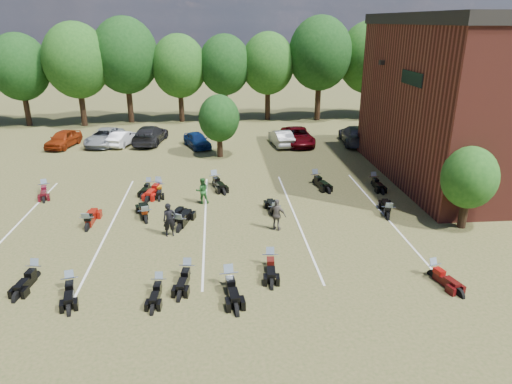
{
  "coord_description": "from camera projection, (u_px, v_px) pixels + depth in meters",
  "views": [
    {
      "loc": [
        -2.23,
        -19.86,
        10.21
      ],
      "look_at": [
        -0.12,
        4.0,
        1.2
      ],
      "focal_mm": 32.0,
      "sensor_mm": 36.0,
      "label": 1
    }
  ],
  "objects": [
    {
      "name": "motorcycle_0",
      "position": [
        36.0,
        278.0,
        19.29
      ],
      "size": [
        0.94,
        2.24,
        1.21
      ],
      "primitive_type": null,
      "rotation": [
        0.0,
        0.0,
        -0.12
      ],
      "color": "black",
      "rests_on": "ground"
    },
    {
      "name": "person_green",
      "position": [
        202.0,
        191.0,
        26.95
      ],
      "size": [
        0.86,
        0.72,
        1.59
      ],
      "primitive_type": "imported",
      "rotation": [
        0.0,
        0.0,
        3.31
      ],
      "color": "#225B24",
      "rests_on": "ground"
    },
    {
      "name": "person_black",
      "position": [
        169.0,
        220.0,
        22.82
      ],
      "size": [
        0.71,
        0.54,
        1.73
      ],
      "primitive_type": "imported",
      "rotation": [
        0.0,
        0.0,
        0.21
      ],
      "color": "black",
      "rests_on": "ground"
    },
    {
      "name": "motorcycle_12",
      "position": [
        275.0,
        217.0,
        25.28
      ],
      "size": [
        0.89,
        2.39,
        1.31
      ],
      "primitive_type": null,
      "rotation": [
        0.0,
        0.0,
        3.21
      ],
      "color": "black",
      "rests_on": "ground"
    },
    {
      "name": "car_7",
      "position": [
        355.0,
        135.0,
        40.11
      ],
      "size": [
        2.82,
        5.74,
        1.61
      ],
      "primitive_type": "imported",
      "rotation": [
        0.0,
        0.0,
        3.04
      ],
      "color": "#333338",
      "rests_on": "ground"
    },
    {
      "name": "ground",
      "position": [
        266.0,
        243.0,
        22.3
      ],
      "size": [
        160.0,
        160.0,
        0.0
      ],
      "primitive_type": "plane",
      "color": "brown",
      "rests_on": "ground"
    },
    {
      "name": "person_grey",
      "position": [
        277.0,
        215.0,
        23.45
      ],
      "size": [
        1.07,
        0.86,
        1.7
      ],
      "primitive_type": "imported",
      "rotation": [
        0.0,
        0.0,
        2.62
      ],
      "color": "#504944",
      "rests_on": "ground"
    },
    {
      "name": "motorcycle_9",
      "position": [
        180.0,
        230.0,
        23.7
      ],
      "size": [
        1.39,
        2.58,
        1.37
      ],
      "primitive_type": null,
      "rotation": [
        0.0,
        0.0,
        2.88
      ],
      "color": "black",
      "rests_on": "ground"
    },
    {
      "name": "motorcycle_10",
      "position": [
        173.0,
        223.0,
        24.5
      ],
      "size": [
        1.18,
        2.15,
        1.14
      ],
      "primitive_type": null,
      "rotation": [
        0.0,
        0.0,
        2.87
      ],
      "color": "black",
      "rests_on": "ground"
    },
    {
      "name": "motorcycle_4",
      "position": [
        229.0,
        287.0,
        18.65
      ],
      "size": [
        1.06,
        2.52,
        1.36
      ],
      "primitive_type": null,
      "rotation": [
        0.0,
        0.0,
        0.12
      ],
      "color": "black",
      "rests_on": "ground"
    },
    {
      "name": "motorcycle_13",
      "position": [
        387.0,
        218.0,
        25.16
      ],
      "size": [
        1.29,
        2.54,
        1.35
      ],
      "primitive_type": null,
      "rotation": [
        0.0,
        0.0,
        2.92
      ],
      "color": "black",
      "rests_on": "ground"
    },
    {
      "name": "motorcycle_18",
      "position": [
        215.0,
        185.0,
        30.24
      ],
      "size": [
        1.5,
        2.62,
        1.39
      ],
      "primitive_type": null,
      "rotation": [
        0.0,
        0.0,
        0.3
      ],
      "color": "black",
      "rests_on": "ground"
    },
    {
      "name": "motorcycle_6",
      "position": [
        433.0,
        277.0,
        19.4
      ],
      "size": [
        1.19,
        2.2,
        1.17
      ],
      "primitive_type": null,
      "rotation": [
        0.0,
        0.0,
        0.26
      ],
      "color": "#3F090A",
      "rests_on": "ground"
    },
    {
      "name": "car_6",
      "position": [
        298.0,
        136.0,
        39.97
      ],
      "size": [
        2.53,
        5.24,
        1.44
      ],
      "primitive_type": "imported",
      "rotation": [
        0.0,
        0.0,
        0.03
      ],
      "color": "#53040B",
      "rests_on": "ground"
    },
    {
      "name": "motorcycle_20",
      "position": [
        373.0,
        185.0,
        30.21
      ],
      "size": [
        0.74,
        2.23,
        1.24
      ],
      "primitive_type": null,
      "rotation": [
        0.0,
        0.0,
        0.02
      ],
      "color": "black",
      "rests_on": "ground"
    },
    {
      "name": "motorcycle_3",
      "position": [
        188.0,
        278.0,
        19.34
      ],
      "size": [
        1.01,
        2.26,
        1.21
      ],
      "primitive_type": null,
      "rotation": [
        0.0,
        0.0,
        -0.15
      ],
      "color": "black",
      "rests_on": "ground"
    },
    {
      "name": "motorcycle_5",
      "position": [
        270.0,
        267.0,
        20.2
      ],
      "size": [
        0.89,
        2.3,
        1.26
      ],
      "primitive_type": null,
      "rotation": [
        0.0,
        0.0,
        -0.08
      ],
      "color": "black",
      "rests_on": "ground"
    },
    {
      "name": "motorcycle_15",
      "position": [
        158.0,
        192.0,
        29.04
      ],
      "size": [
        1.37,
        2.54,
        1.35
      ],
      "primitive_type": null,
      "rotation": [
        0.0,
        0.0,
        -0.26
      ],
      "color": "#9A100B",
      "rests_on": "ground"
    },
    {
      "name": "motorcycle_1",
      "position": [
        71.0,
        291.0,
        18.4
      ],
      "size": [
        1.16,
        2.26,
        1.21
      ],
      "primitive_type": null,
      "rotation": [
        0.0,
        0.0,
        0.23
      ],
      "color": "black",
      "rests_on": "ground"
    },
    {
      "name": "motorcycle_2",
      "position": [
        160.0,
        291.0,
        18.4
      ],
      "size": [
        0.77,
        2.03,
        1.11
      ],
      "primitive_type": null,
      "rotation": [
        0.0,
        0.0,
        -0.07
      ],
      "color": "black",
      "rests_on": "ground"
    },
    {
      "name": "car_2",
      "position": [
        104.0,
        137.0,
        39.87
      ],
      "size": [
        3.01,
        5.25,
        1.38
      ],
      "primitive_type": "imported",
      "rotation": [
        0.0,
        0.0,
        -0.15
      ],
      "color": "gray",
      "rests_on": "ground"
    },
    {
      "name": "young_tree_midfield",
      "position": [
        219.0,
        118.0,
        35.49
      ],
      "size": [
        3.2,
        3.2,
        4.7
      ],
      "color": "black",
      "rests_on": "ground"
    },
    {
      "name": "car_4",
      "position": [
        197.0,
        140.0,
        39.03
      ],
      "size": [
        2.81,
        4.1,
        1.29
      ],
      "primitive_type": "imported",
      "rotation": [
        0.0,
        0.0,
        0.37
      ],
      "color": "navy",
      "rests_on": "ground"
    },
    {
      "name": "motorcycle_14",
      "position": [
        45.0,
        193.0,
        28.83
      ],
      "size": [
        1.29,
        2.33,
        1.24
      ],
      "primitive_type": null,
      "rotation": [
        0.0,
        0.0,
        0.28
      ],
      "color": "#430910",
      "rests_on": "ground"
    },
    {
      "name": "tree_line",
      "position": [
        226.0,
        61.0,
        47.03
      ],
      "size": [
        56.0,
        6.0,
        9.79
      ],
      "color": "black",
      "rests_on": "ground"
    },
    {
      "name": "car_3",
      "position": [
        150.0,
        135.0,
        40.32
      ],
      "size": [
        3.0,
        5.66,
        1.56
      ],
      "primitive_type": "imported",
      "rotation": [
        0.0,
        0.0,
        2.99
      ],
      "color": "black",
      "rests_on": "ground"
    },
    {
      "name": "motorcycle_17",
      "position": [
        160.0,
        192.0,
        28.98
      ],
      "size": [
        0.78,
        2.04,
        1.12
      ],
      "primitive_type": null,
      "rotation": [
        0.0,
        0.0,
        0.07
      ],
      "color": "black",
      "rests_on": "ground"
    },
    {
      "name": "motorcycle_19",
      "position": [
        315.0,
        184.0,
        30.47
      ],
      "size": [
        1.36,
        2.59,
        1.38
      ],
      "primitive_type": null,
      "rotation": [
        0.0,
        0.0,
        0.24
      ],
      "color": "black",
      "rests_on": "ground"
    },
    {
      "name": "car_0",
      "position": [
        63.0,
        139.0,
        39.14
      ],
      "size": [
        2.52,
        4.46,
        1.43
      ],
      "primitive_type": "imported",
      "rotation": [
        0.0,
        0.0,
        -0.21
      ],
      "color": "maroon",
      "rests_on": "ground"
    },
    {
      "name": "car_1",
      "position": [
        123.0,
        138.0,
        39.73
      ],
      "size": [
        2.51,
        4.1,
        1.27
      ],
      "primitive_type": "imported",
      "rotation": [
        0.0,
        0.0,
        2.82
      ],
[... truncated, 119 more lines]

